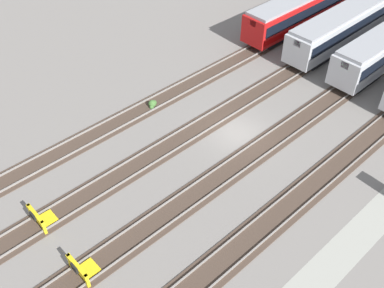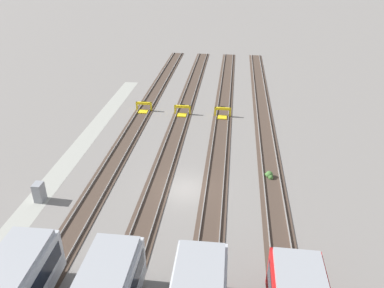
{
  "view_description": "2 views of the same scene",
  "coord_description": "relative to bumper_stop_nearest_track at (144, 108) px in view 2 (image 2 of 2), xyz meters",
  "views": [
    {
      "loc": [
        -20.67,
        -17.05,
        22.77
      ],
      "look_at": [
        -4.82,
        0.0,
        1.8
      ],
      "focal_mm": 42.0,
      "sensor_mm": 36.0,
      "label": 1
    },
    {
      "loc": [
        26.0,
        3.56,
        18.22
      ],
      "look_at": [
        -4.82,
        0.0,
        1.8
      ],
      "focal_mm": 35.0,
      "sensor_mm": 36.0,
      "label": 2
    }
  ],
  "objects": [
    {
      "name": "ground_plane",
      "position": [
        16.12,
        7.36,
        -0.51
      ],
      "size": [
        400.0,
        400.0,
        0.0
      ],
      "primitive_type": "plane",
      "color": "gray"
    },
    {
      "name": "service_walkway",
      "position": [
        16.12,
        -4.42,
        -0.51
      ],
      "size": [
        54.0,
        2.0,
        0.01
      ],
      "primitive_type": "cube",
      "color": "#9E9E93",
      "rests_on": "ground"
    },
    {
      "name": "rail_track_nearest",
      "position": [
        16.12,
        -0.0,
        -0.47
      ],
      "size": [
        90.0,
        2.24,
        0.21
      ],
      "color": "#47382D",
      "rests_on": "ground"
    },
    {
      "name": "rail_track_near_inner",
      "position": [
        16.12,
        4.9,
        -0.47
      ],
      "size": [
        90.0,
        2.24,
        0.21
      ],
      "color": "#47382D",
      "rests_on": "ground"
    },
    {
      "name": "rail_track_middle",
      "position": [
        16.12,
        9.81,
        -0.47
      ],
      "size": [
        90.0,
        2.24,
        0.21
      ],
      "color": "#47382D",
      "rests_on": "ground"
    },
    {
      "name": "rail_track_far_inner",
      "position": [
        16.12,
        14.72,
        -0.47
      ],
      "size": [
        90.0,
        2.24,
        0.21
      ],
      "color": "#47382D",
      "rests_on": "ground"
    },
    {
      "name": "bumper_stop_nearest_track",
      "position": [
        0.0,
        0.0,
        0.0
      ],
      "size": [
        1.35,
        2.0,
        1.22
      ],
      "color": "yellow",
      "rests_on": "ground"
    },
    {
      "name": "bumper_stop_near_inner_track",
      "position": [
        0.53,
        4.91,
        0.0
      ],
      "size": [
        1.35,
        2.0,
        1.22
      ],
      "color": "yellow",
      "rests_on": "ground"
    },
    {
      "name": "bumper_stop_middle_track",
      "position": [
        0.62,
        9.81,
        0.0
      ],
      "size": [
        1.35,
        2.0,
        1.22
      ],
      "color": "yellow",
      "rests_on": "ground"
    },
    {
      "name": "electrical_cabinet",
      "position": [
        19.03,
        -4.1,
        0.29
      ],
      "size": [
        0.9,
        0.73,
        1.6
      ],
      "color": "gray",
      "rests_on": "ground"
    },
    {
      "name": "weed_clump",
      "position": [
        13.47,
        14.53,
        -0.27
      ],
      "size": [
        0.92,
        0.7,
        0.64
      ],
      "color": "#427033",
      "rests_on": "ground"
    }
  ]
}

